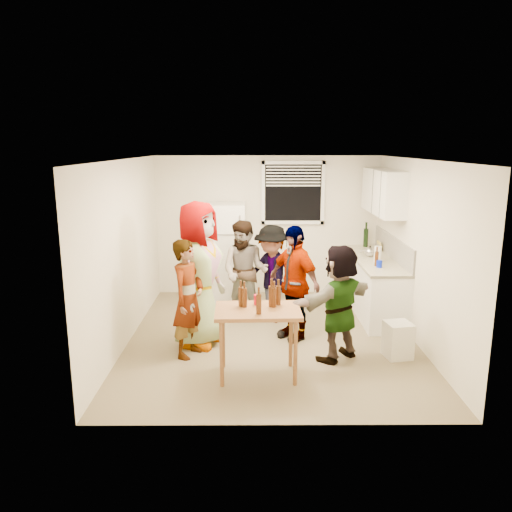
{
  "coord_description": "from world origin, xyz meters",
  "views": [
    {
      "loc": [
        -0.26,
        -6.66,
        2.7
      ],
      "look_at": [
        -0.22,
        0.21,
        1.15
      ],
      "focal_mm": 35.0,
      "sensor_mm": 36.0,
      "label": 1
    }
  ],
  "objects_px": {
    "blue_cup": "(379,267)",
    "guest_black": "(293,337)",
    "trash_bin": "(398,339)",
    "beer_bottle_table": "(271,306)",
    "wine_bottle": "(365,247)",
    "kettle": "(370,256)",
    "red_cup": "(258,305)",
    "guest_grey": "(200,343)",
    "guest_stripe": "(190,355)",
    "guest_orange": "(337,358)",
    "serving_table": "(258,376)",
    "beer_bottle_counter": "(376,266)",
    "guest_back_right": "(271,320)",
    "refrigerator": "(225,252)",
    "guest_back_left": "(245,320)"
  },
  "relations": [
    {
      "from": "kettle",
      "to": "blue_cup",
      "type": "xyz_separation_m",
      "value": [
        -0.03,
        -0.74,
        0.0
      ]
    },
    {
      "from": "guest_back_left",
      "to": "wine_bottle",
      "type": "bearing_deg",
      "value": 49.11
    },
    {
      "from": "trash_bin",
      "to": "guest_back_right",
      "type": "distance_m",
      "value": 2.12
    },
    {
      "from": "guest_back_left",
      "to": "guest_orange",
      "type": "xyz_separation_m",
      "value": [
        1.21,
        -1.45,
        0.0
      ]
    },
    {
      "from": "beer_bottle_counter",
      "to": "guest_stripe",
      "type": "xyz_separation_m",
      "value": [
        -2.69,
        -1.2,
        -0.9
      ]
    },
    {
      "from": "blue_cup",
      "to": "guest_black",
      "type": "bearing_deg",
      "value": -158.71
    },
    {
      "from": "guest_grey",
      "to": "guest_stripe",
      "type": "height_order",
      "value": "guest_grey"
    },
    {
      "from": "beer_bottle_table",
      "to": "red_cup",
      "type": "xyz_separation_m",
      "value": [
        -0.16,
        0.07,
        0.0
      ]
    },
    {
      "from": "refrigerator",
      "to": "blue_cup",
      "type": "distance_m",
      "value": 2.73
    },
    {
      "from": "wine_bottle",
      "to": "guest_back_right",
      "type": "bearing_deg",
      "value": -142.35
    },
    {
      "from": "guest_back_right",
      "to": "blue_cup",
      "type": "bearing_deg",
      "value": 24.3
    },
    {
      "from": "guest_grey",
      "to": "guest_orange",
      "type": "height_order",
      "value": "guest_grey"
    },
    {
      "from": "guest_stripe",
      "to": "red_cup",
      "type": "bearing_deg",
      "value": -93.03
    },
    {
      "from": "guest_grey",
      "to": "refrigerator",
      "type": "bearing_deg",
      "value": 16.91
    },
    {
      "from": "kettle",
      "to": "guest_orange",
      "type": "height_order",
      "value": "kettle"
    },
    {
      "from": "kettle",
      "to": "trash_bin",
      "type": "bearing_deg",
      "value": -86.03
    },
    {
      "from": "kettle",
      "to": "trash_bin",
      "type": "height_order",
      "value": "kettle"
    },
    {
      "from": "blue_cup",
      "to": "guest_grey",
      "type": "xyz_separation_m",
      "value": [
        -2.61,
        -0.72,
        -0.9
      ]
    },
    {
      "from": "beer_bottle_counter",
      "to": "guest_orange",
      "type": "distance_m",
      "value": 1.78
    },
    {
      "from": "guest_grey",
      "to": "beer_bottle_counter",
      "type": "bearing_deg",
      "value": -48.77
    },
    {
      "from": "red_cup",
      "to": "guest_black",
      "type": "bearing_deg",
      "value": 63.65
    },
    {
      "from": "guest_grey",
      "to": "guest_stripe",
      "type": "relative_size",
      "value": 1.29
    },
    {
      "from": "refrigerator",
      "to": "blue_cup",
      "type": "bearing_deg",
      "value": -29.57
    },
    {
      "from": "kettle",
      "to": "guest_back_left",
      "type": "bearing_deg",
      "value": -160.45
    },
    {
      "from": "guest_back_right",
      "to": "guest_black",
      "type": "xyz_separation_m",
      "value": [
        0.28,
        -0.71,
        0.0
      ]
    },
    {
      "from": "guest_stripe",
      "to": "beer_bottle_table",
      "type": "bearing_deg",
      "value": -92.55
    },
    {
      "from": "trash_bin",
      "to": "guest_black",
      "type": "relative_size",
      "value": 0.29
    },
    {
      "from": "refrigerator",
      "to": "guest_back_left",
      "type": "bearing_deg",
      "value": -71.93
    },
    {
      "from": "guest_back_left",
      "to": "guest_black",
      "type": "height_order",
      "value": "guest_back_left"
    },
    {
      "from": "beer_bottle_table",
      "to": "trash_bin",
      "type": "bearing_deg",
      "value": 14.72
    },
    {
      "from": "trash_bin",
      "to": "guest_grey",
      "type": "distance_m",
      "value": 2.65
    },
    {
      "from": "guest_stripe",
      "to": "guest_orange",
      "type": "relative_size",
      "value": 1.03
    },
    {
      "from": "serving_table",
      "to": "guest_back_right",
      "type": "distance_m",
      "value": 1.93
    },
    {
      "from": "blue_cup",
      "to": "guest_black",
      "type": "xyz_separation_m",
      "value": [
        -1.31,
        -0.51,
        -0.9
      ]
    },
    {
      "from": "serving_table",
      "to": "guest_orange",
      "type": "height_order",
      "value": "serving_table"
    },
    {
      "from": "refrigerator",
      "to": "trash_bin",
      "type": "bearing_deg",
      "value": -47.01
    },
    {
      "from": "serving_table",
      "to": "guest_orange",
      "type": "xyz_separation_m",
      "value": [
        1.03,
        0.49,
        0.0
      ]
    },
    {
      "from": "beer_bottle_counter",
      "to": "red_cup",
      "type": "xyz_separation_m",
      "value": [
        -1.81,
        -1.65,
        -0.07
      ]
    },
    {
      "from": "serving_table",
      "to": "beer_bottle_table",
      "type": "height_order",
      "value": "beer_bottle_table"
    },
    {
      "from": "wine_bottle",
      "to": "guest_back_right",
      "type": "distance_m",
      "value": 2.36
    },
    {
      "from": "wine_bottle",
      "to": "kettle",
      "type": "bearing_deg",
      "value": -97.24
    },
    {
      "from": "beer_bottle_counter",
      "to": "guest_back_right",
      "type": "bearing_deg",
      "value": 176.4
    },
    {
      "from": "kettle",
      "to": "beer_bottle_table",
      "type": "height_order",
      "value": "kettle"
    },
    {
      "from": "trash_bin",
      "to": "beer_bottle_table",
      "type": "distance_m",
      "value": 1.81
    },
    {
      "from": "trash_bin",
      "to": "guest_orange",
      "type": "bearing_deg",
      "value": -177.32
    },
    {
      "from": "red_cup",
      "to": "guest_back_right",
      "type": "height_order",
      "value": "red_cup"
    },
    {
      "from": "guest_back_right",
      "to": "guest_orange",
      "type": "relative_size",
      "value": 1.01
    },
    {
      "from": "guest_grey",
      "to": "red_cup",
      "type": "bearing_deg",
      "value": -112.81
    },
    {
      "from": "beer_bottle_table",
      "to": "guest_grey",
      "type": "relative_size",
      "value": 0.13
    },
    {
      "from": "serving_table",
      "to": "guest_black",
      "type": "bearing_deg",
      "value": 66.93
    }
  ]
}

